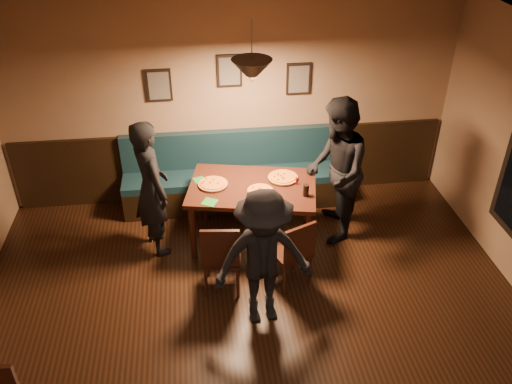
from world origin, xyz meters
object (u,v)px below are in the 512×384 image
at_px(tabasco_bottle, 297,180).
at_px(chair_near_left, 222,254).
at_px(dining_table, 252,214).
at_px(booth_bench, 234,173).
at_px(diner_right, 336,171).
at_px(soda_glass, 306,190).
at_px(diner_front, 263,259).
at_px(chair_near_right, 290,251).
at_px(diner_left, 151,188).

bearing_deg(tabasco_bottle, chair_near_left, -141.00).
bearing_deg(dining_table, booth_bench, 111.97).
height_order(diner_right, soda_glass, diner_right).
height_order(diner_front, soda_glass, diner_front).
height_order(chair_near_left, tabasco_bottle, chair_near_left).
relative_size(chair_near_left, diner_front, 0.59).
xyz_separation_m(dining_table, chair_near_left, (-0.44, -0.81, 0.06)).
bearing_deg(dining_table, tabasco_bottle, 9.57).
height_order(dining_table, diner_front, diner_front).
bearing_deg(diner_front, chair_near_left, 120.87).
height_order(diner_right, tabasco_bottle, diner_right).
bearing_deg(diner_front, soda_glass, 52.73).
bearing_deg(chair_near_left, booth_bench, 86.72).
bearing_deg(tabasco_bottle, dining_table, 177.57).
bearing_deg(chair_near_left, diner_front, -46.95).
height_order(chair_near_left, diner_front, diner_front).
xyz_separation_m(chair_near_left, diner_front, (0.39, -0.52, 0.32)).
distance_m(chair_near_right, soda_glass, 0.74).
relative_size(dining_table, chair_near_right, 1.71).
bearing_deg(chair_near_right, tabasco_bottle, 51.58).
bearing_deg(chair_near_left, chair_near_right, 5.94).
height_order(booth_bench, chair_near_right, booth_bench).
relative_size(dining_table, diner_front, 0.97).
bearing_deg(booth_bench, dining_table, -80.03).
distance_m(soda_glass, tabasco_bottle, 0.27).
bearing_deg(chair_near_right, soda_glass, 39.56).
bearing_deg(diner_right, chair_near_left, -49.60).
bearing_deg(diner_front, booth_bench, 86.91).
bearing_deg(diner_right, booth_bench, -114.93).
bearing_deg(diner_left, chair_near_right, -141.91).
distance_m(booth_bench, soda_glass, 1.42).
bearing_deg(chair_near_left, dining_table, 68.02).
bearing_deg(diner_left, dining_table, -113.93).
bearing_deg(soda_glass, diner_left, 170.28).
bearing_deg(diner_front, dining_table, 82.10).
distance_m(chair_near_right, diner_left, 1.78).
xyz_separation_m(diner_right, diner_front, (-1.07, -1.35, -0.15)).
height_order(diner_left, tabasco_bottle, diner_left).
bearing_deg(soda_glass, dining_table, 154.25).
bearing_deg(diner_right, chair_near_right, -29.07).
distance_m(dining_table, diner_left, 1.28).
height_order(chair_near_left, diner_left, diner_left).
distance_m(diner_left, tabasco_bottle, 1.73).
xyz_separation_m(dining_table, soda_glass, (0.59, -0.29, 0.48)).
relative_size(diner_left, diner_front, 1.10).
bearing_deg(booth_bench, diner_right, -35.79).
height_order(chair_near_right, diner_left, diner_left).
distance_m(diner_right, tabasco_bottle, 0.49).
distance_m(dining_table, diner_right, 1.15).
bearing_deg(diner_front, chair_near_right, 48.36).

